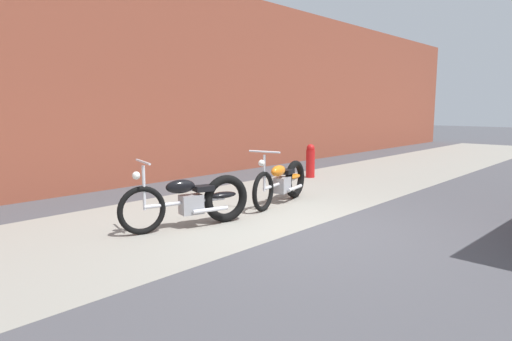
# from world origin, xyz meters

# --- Properties ---
(ground_plane) EXTENTS (80.00, 80.00, 0.00)m
(ground_plane) POSITION_xyz_m (0.00, 0.00, 0.00)
(ground_plane) COLOR #47474C
(sidewalk_slab) EXTENTS (36.00, 3.50, 0.01)m
(sidewalk_slab) POSITION_xyz_m (0.00, 1.75, 0.00)
(sidewalk_slab) COLOR gray
(sidewalk_slab) RESTS_ON ground
(brick_building_wall) EXTENTS (36.00, 0.50, 4.75)m
(brick_building_wall) POSITION_xyz_m (0.00, 5.20, 2.37)
(brick_building_wall) COLOR brown
(brick_building_wall) RESTS_ON ground
(motorcycle_black) EXTENTS (1.95, 0.80, 1.03)m
(motorcycle_black) POSITION_xyz_m (-0.95, 1.29, 0.40)
(motorcycle_black) COLOR black
(motorcycle_black) RESTS_ON ground
(motorcycle_orange) EXTENTS (1.98, 0.72, 1.03)m
(motorcycle_orange) POSITION_xyz_m (1.22, 1.38, 0.40)
(motorcycle_orange) COLOR black
(motorcycle_orange) RESTS_ON ground
(fire_hydrant) EXTENTS (0.22, 0.22, 0.84)m
(fire_hydrant) POSITION_xyz_m (3.97, 2.74, 0.42)
(fire_hydrant) COLOR red
(fire_hydrant) RESTS_ON ground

